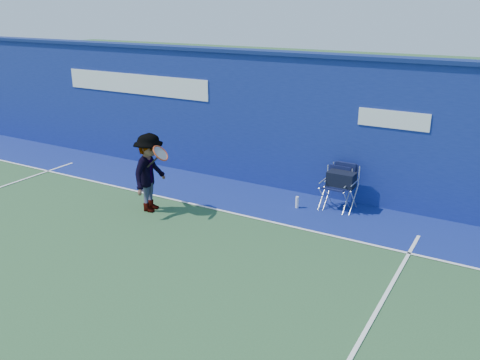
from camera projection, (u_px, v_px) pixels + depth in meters
The scene contains 8 objects.
ground at pixel (80, 269), 8.20m from camera, with size 80.00×80.00×0.00m, color #2B522D.
stadium_wall at pixel (240, 116), 11.94m from camera, with size 24.00×0.50×3.08m.
out_of_bounds_strip at pixel (216, 192), 11.55m from camera, with size 24.00×1.80×0.01m, color navy.
court_lines at pixel (106, 253), 8.69m from camera, with size 24.00×12.00×0.01m.
directors_chair_left at pixel (341, 191), 10.48m from camera, with size 0.56×0.52×0.94m.
directors_chair_right at pixel (335, 196), 10.52m from camera, with size 0.52×0.47×0.88m.
water_bottle at pixel (297, 202), 10.59m from camera, with size 0.07×0.07×0.25m, color white.
tennis_player at pixel (150, 173), 10.27m from camera, with size 0.96×1.15×1.63m.
Camera 1 is at (5.88, -5.00, 4.07)m, focal length 38.00 mm.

